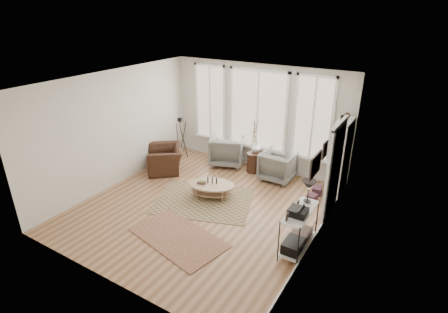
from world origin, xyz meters
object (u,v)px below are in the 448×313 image
Objects in this scene: armchair_right at (278,166)px; coffee_table at (211,187)px; bookcase at (340,158)px; side_table at (254,147)px; low_shelf at (299,226)px; accent_chair at (165,159)px; armchair_left at (227,150)px.

coffee_table is at bearing 60.34° from armchair_right.
bookcase is 1.59× the size of coffee_table.
coffee_table is at bearing -97.15° from side_table.
low_shelf is 1.01× the size of coffee_table.
bookcase is at bearing -1.65° from side_table.
accent_chair is at bearing 162.58° from low_shelf.
coffee_table is 1.21× the size of accent_chair.
armchair_left is at bearing 94.46° from accent_chair.
bookcase reaches higher than low_shelf.
low_shelf is at bearing -91.28° from bookcase.
side_table is at bearing 78.41° from accent_chair.
low_shelf is (-0.06, -2.52, -0.44)m from bookcase.
armchair_right is (-1.49, 2.51, -0.12)m from low_shelf.
low_shelf reaches higher than coffee_table.
side_table is (0.89, -0.07, 0.31)m from armchair_left.
side_table reaches higher than accent_chair.
armchair_right is 3.12m from accent_chair.
coffee_table is 1.99m from armchair_left.
accent_chair is at bearing 162.71° from coffee_table.
low_shelf is 0.84× the size of side_table.
armchair_left reaches higher than accent_chair.
armchair_right is 0.55× the size of side_table.
armchair_right is at bearing 70.22° from accent_chair.
coffee_table is 1.88m from side_table.
side_table reaches higher than low_shelf.
coffee_table is 0.84× the size of side_table.
bookcase is 1.64m from armchair_right.
bookcase reaches higher than coffee_table.
armchair_right is at bearing -5.89° from side_table.
armchair_right is at bearing -179.54° from bookcase.
accent_chair reaches higher than coffee_table.
bookcase is 3.15m from coffee_table.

